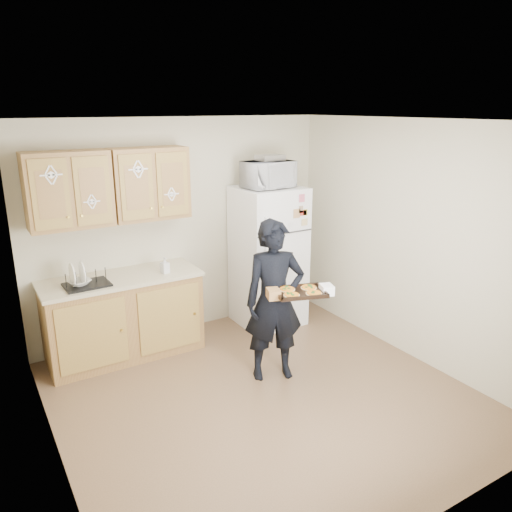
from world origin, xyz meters
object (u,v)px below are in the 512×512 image
Objects in this scene: microwave at (268,175)px; baking_tray at (300,293)px; refrigerator at (268,257)px; dish_rack at (86,278)px; person at (274,301)px.

baking_tray is at bearing -116.41° from microwave.
baking_tray is at bearing -111.46° from refrigerator.
refrigerator reaches higher than dish_rack.
refrigerator is 3.97× the size of dish_rack.
person reaches higher than baking_tray.
person is at bearing -125.17° from microwave.
baking_tray is 0.81× the size of microwave.
baking_tray is 1.06× the size of dish_rack.
refrigerator is 3.76× the size of baking_tray.
microwave is at bearing 79.49° from person.
baking_tray is 1.72m from microwave.
baking_tray is 2.12m from dish_rack.
refrigerator is 1.01m from microwave.
refrigerator reaches higher than baking_tray.
refrigerator reaches higher than person.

